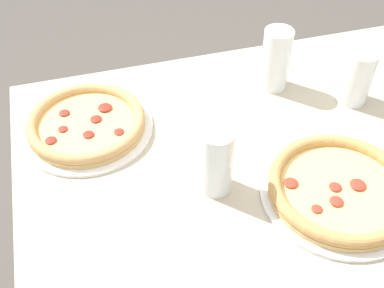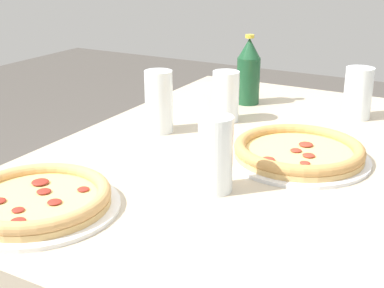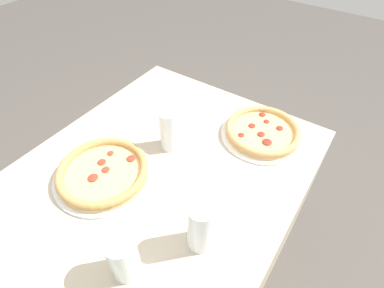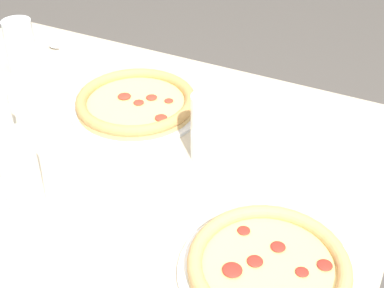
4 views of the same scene
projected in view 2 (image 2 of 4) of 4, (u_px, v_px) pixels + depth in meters
table at (239, 281)px, 1.39m from camera, size 1.27×0.86×0.73m
pizza_veggie at (37, 200)px, 0.97m from camera, size 0.30×0.30×0.04m
pizza_pepperoni at (299, 151)px, 1.20m from camera, size 0.32×0.32×0.04m
glass_red_wine at (358, 95)px, 1.48m from camera, size 0.08×0.08×0.14m
glass_mango_juice at (226, 98)px, 1.45m from camera, size 0.07×0.07×0.14m
glass_cola at (215, 157)px, 1.03m from camera, size 0.07×0.07×0.15m
glass_iced_tea at (159, 104)px, 1.37m from camera, size 0.07×0.07×0.16m
beer_bottle at (248, 72)px, 1.60m from camera, size 0.07×0.07×0.21m
knife at (223, 86)px, 1.83m from camera, size 0.09×0.18×0.01m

